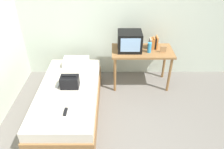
% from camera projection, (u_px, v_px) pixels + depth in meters
% --- Properties ---
extents(ground_plane, '(8.00, 8.00, 0.00)m').
position_uv_depth(ground_plane, '(120.00, 142.00, 3.22)').
color(ground_plane, slate).
extents(wall_back, '(5.20, 0.10, 2.60)m').
position_uv_depth(wall_back, '(119.00, 15.00, 4.17)').
color(wall_back, silver).
rests_on(wall_back, ground).
extents(bed, '(1.00, 2.00, 0.47)m').
position_uv_depth(bed, '(70.00, 100.00, 3.68)').
color(bed, olive).
rests_on(bed, ground).
extents(desk, '(1.16, 0.60, 0.77)m').
position_uv_depth(desk, '(143.00, 55.00, 4.11)').
color(desk, olive).
rests_on(desk, ground).
extents(tv, '(0.44, 0.39, 0.36)m').
position_uv_depth(tv, '(130.00, 41.00, 3.96)').
color(tv, black).
rests_on(tv, desk).
extents(water_bottle, '(0.07, 0.07, 0.19)m').
position_uv_depth(water_bottle, '(150.00, 48.00, 3.93)').
color(water_bottle, '#3399DB').
rests_on(water_bottle, desk).
extents(book_row, '(0.15, 0.17, 0.24)m').
position_uv_depth(book_row, '(154.00, 43.00, 4.07)').
color(book_row, gray).
rests_on(book_row, desk).
extents(picture_frame, '(0.11, 0.02, 0.12)m').
position_uv_depth(picture_frame, '(164.00, 49.00, 3.95)').
color(picture_frame, '#9E754C').
rests_on(picture_frame, desk).
extents(pillow, '(0.49, 0.30, 0.13)m').
position_uv_depth(pillow, '(77.00, 62.00, 4.16)').
color(pillow, silver).
rests_on(pillow, bed).
extents(handbag, '(0.30, 0.20, 0.22)m').
position_uv_depth(handbag, '(70.00, 82.00, 3.54)').
color(handbag, black).
rests_on(handbag, bed).
extents(magazine, '(0.21, 0.29, 0.01)m').
position_uv_depth(magazine, '(58.00, 105.00, 3.20)').
color(magazine, white).
rests_on(magazine, bed).
extents(remote_dark, '(0.04, 0.16, 0.02)m').
position_uv_depth(remote_dark, '(66.00, 112.00, 3.07)').
color(remote_dark, black).
rests_on(remote_dark, bed).
extents(remote_silver, '(0.04, 0.14, 0.02)m').
position_uv_depth(remote_silver, '(58.00, 85.00, 3.60)').
color(remote_silver, '#B7B7BC').
rests_on(remote_silver, bed).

